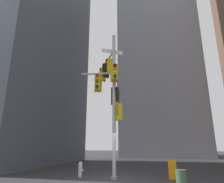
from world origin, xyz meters
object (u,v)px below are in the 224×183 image
Objects in this scene: signal_pole_assembly at (110,86)px; newspaper_box at (173,169)px; fire_hydrant at (80,169)px; trash_bin at (182,180)px.

newspaper_box is (3.54, 0.52, -5.05)m from signal_pole_assembly.
newspaper_box is at bearing 6.78° from fire_hydrant.
signal_pole_assembly reaches higher than newspaper_box.
signal_pole_assembly is at bearing 3.64° from fire_hydrant.
signal_pole_assembly is 6.19m from newspaper_box.
trash_bin is at bearing -84.52° from newspaper_box.
signal_pole_assembly is 6.80m from trash_bin.
newspaper_box is 2.82m from trash_bin.
trash_bin is (5.62, -2.17, -0.05)m from fire_hydrant.
trash_bin is at bearing -31.00° from signal_pole_assembly.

